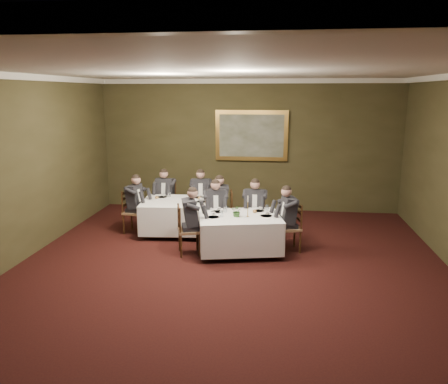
% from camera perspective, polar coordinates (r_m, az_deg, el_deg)
% --- Properties ---
extents(ground, '(10.00, 10.00, 0.00)m').
position_cam_1_polar(ground, '(7.45, 0.21, -12.18)').
color(ground, black).
rests_on(ground, ground).
extents(ceiling, '(8.00, 10.00, 0.10)m').
position_cam_1_polar(ceiling, '(6.76, 0.23, 15.80)').
color(ceiling, silver).
rests_on(ceiling, back_wall).
extents(back_wall, '(8.00, 0.10, 3.50)m').
position_cam_1_polar(back_wall, '(11.81, 3.21, 6.04)').
color(back_wall, '#37331B').
rests_on(back_wall, ground).
extents(crown_molding, '(8.00, 10.00, 0.12)m').
position_cam_1_polar(crown_molding, '(6.75, 0.23, 15.29)').
color(crown_molding, white).
rests_on(crown_molding, back_wall).
extents(table_main, '(1.84, 1.54, 0.67)m').
position_cam_1_polar(table_main, '(8.77, 2.04, -5.09)').
color(table_main, black).
rests_on(table_main, ground).
extents(table_second, '(1.72, 1.37, 0.67)m').
position_cam_1_polar(table_second, '(9.99, -5.96, -2.90)').
color(table_second, black).
rests_on(table_second, ground).
extents(chair_main_backleft, '(0.52, 0.51, 1.00)m').
position_cam_1_polar(chair_main_backleft, '(9.57, -1.13, -4.58)').
color(chair_main_backleft, brown).
rests_on(chair_main_backleft, ground).
extents(diner_main_backleft, '(0.50, 0.56, 1.35)m').
position_cam_1_polar(diner_main_backleft, '(9.49, -1.13, -3.28)').
color(diner_main_backleft, black).
rests_on(diner_main_backleft, chair_main_backleft).
extents(chair_main_backright, '(0.44, 0.42, 1.00)m').
position_cam_1_polar(chair_main_backright, '(9.66, 4.02, -4.44)').
color(chair_main_backright, brown).
rests_on(chair_main_backright, ground).
extents(diner_main_backright, '(0.42, 0.48, 1.35)m').
position_cam_1_polar(diner_main_backright, '(9.58, 4.04, -3.16)').
color(diner_main_backright, black).
rests_on(diner_main_backright, chair_main_backright).
extents(chair_main_endleft, '(0.53, 0.55, 1.00)m').
position_cam_1_polar(chair_main_endleft, '(8.77, -4.63, -6.28)').
color(chair_main_endleft, brown).
rests_on(chair_main_endleft, ground).
extents(diner_main_endleft, '(0.58, 0.53, 1.35)m').
position_cam_1_polar(diner_main_endleft, '(8.69, -4.58, -4.86)').
color(diner_main_endleft, black).
rests_on(diner_main_endleft, chair_main_endleft).
extents(chair_main_endright, '(0.52, 0.54, 1.00)m').
position_cam_1_polar(chair_main_endright, '(9.00, 8.53, -5.87)').
color(chair_main_endright, brown).
rests_on(chair_main_endright, ground).
extents(diner_main_endright, '(0.57, 0.52, 1.35)m').
position_cam_1_polar(diner_main_endright, '(8.92, 8.51, -4.49)').
color(diner_main_endright, black).
rests_on(diner_main_endright, chair_main_endright).
extents(chair_sec_backleft, '(0.47, 0.46, 1.00)m').
position_cam_1_polar(chair_sec_backleft, '(10.90, -7.55, -2.50)').
color(chair_sec_backleft, brown).
rests_on(chair_sec_backleft, ground).
extents(diner_sec_backleft, '(0.45, 0.51, 1.35)m').
position_cam_1_polar(diner_sec_backleft, '(10.83, -7.61, -1.35)').
color(diner_sec_backleft, black).
rests_on(diner_sec_backleft, chair_sec_backleft).
extents(chair_sec_backright, '(0.49, 0.47, 1.00)m').
position_cam_1_polar(chair_sec_backright, '(10.78, -3.00, -2.58)').
color(chair_sec_backright, brown).
rests_on(chair_sec_backright, ground).
extents(diner_sec_backright, '(0.45, 0.52, 1.35)m').
position_cam_1_polar(diner_sec_backright, '(10.71, -3.01, -1.41)').
color(diner_sec_backright, black).
rests_on(diner_sec_backright, chair_sec_backright).
extents(chair_sec_endright, '(0.48, 0.50, 1.00)m').
position_cam_1_polar(chair_sec_endright, '(9.94, -0.05, -3.90)').
color(chair_sec_endright, brown).
rests_on(chair_sec_endright, ground).
extents(diner_sec_endright, '(0.53, 0.47, 1.35)m').
position_cam_1_polar(diner_sec_endright, '(9.88, -0.12, -2.64)').
color(diner_sec_endright, black).
rests_on(diner_sec_endright, chair_sec_endright).
extents(chair_sec_endleft, '(0.49, 0.50, 1.00)m').
position_cam_1_polar(chair_sec_endleft, '(10.24, -11.64, -3.67)').
color(chair_sec_endleft, brown).
rests_on(chair_sec_endleft, ground).
extents(diner_sec_endleft, '(0.54, 0.47, 1.35)m').
position_cam_1_polar(diner_sec_endleft, '(10.18, -11.64, -2.44)').
color(diner_sec_endleft, black).
rests_on(diner_sec_endleft, chair_sec_endleft).
extents(centerpiece, '(0.25, 0.23, 0.25)m').
position_cam_1_polar(centerpiece, '(8.59, 1.71, -2.42)').
color(centerpiece, '#2D5926').
rests_on(centerpiece, table_main).
extents(candlestick, '(0.06, 0.06, 0.44)m').
position_cam_1_polar(candlestick, '(8.59, 3.12, -2.18)').
color(candlestick, '#B28936').
rests_on(candlestick, table_main).
extents(place_setting_table_main, '(0.33, 0.31, 0.14)m').
position_cam_1_polar(place_setting_table_main, '(8.97, -0.58, -2.36)').
color(place_setting_table_main, white).
rests_on(place_setting_table_main, table_main).
extents(place_setting_table_second, '(0.33, 0.31, 0.14)m').
position_cam_1_polar(place_setting_table_second, '(10.31, -7.80, -0.46)').
color(place_setting_table_second, white).
rests_on(place_setting_table_second, table_second).
extents(painting, '(1.92, 0.09, 1.34)m').
position_cam_1_polar(painting, '(11.71, 3.61, 7.36)').
color(painting, tan).
rests_on(painting, back_wall).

